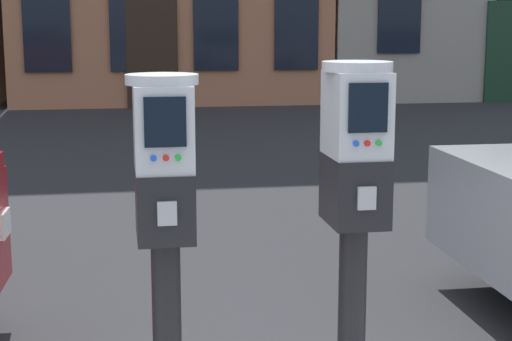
% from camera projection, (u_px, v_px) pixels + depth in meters
% --- Properties ---
extents(parking_meter_near_kerb, '(0.22, 0.25, 1.40)m').
position_uv_depth(parking_meter_near_kerb, '(165.00, 218.00, 2.47)').
color(parking_meter_near_kerb, black).
rests_on(parking_meter_near_kerb, sidewalk_slab).
extents(parking_meter_twin_adjacent, '(0.22, 0.25, 1.43)m').
position_uv_depth(parking_meter_twin_adjacent, '(354.00, 204.00, 2.56)').
color(parking_meter_twin_adjacent, black).
rests_on(parking_meter_twin_adjacent, sidewalk_slab).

